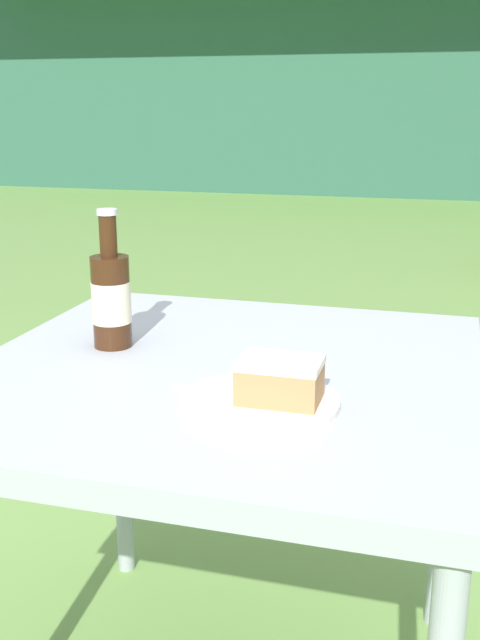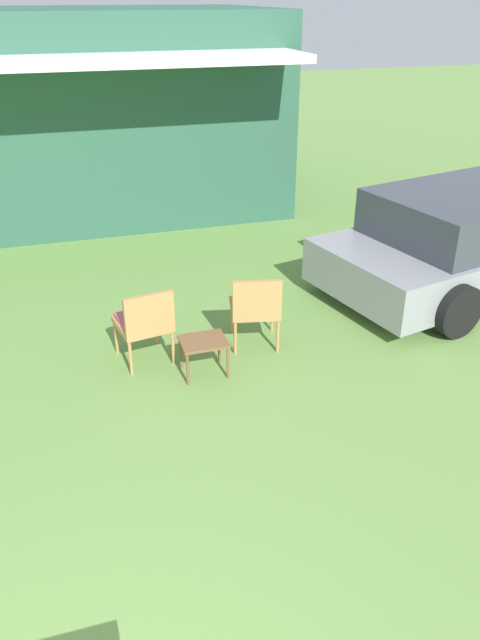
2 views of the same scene
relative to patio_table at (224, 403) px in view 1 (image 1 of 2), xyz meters
The scene contains 5 objects.
cabin_building 10.49m from the patio_table, 94.47° to the left, with size 10.31×5.35×3.31m.
patio_table is the anchor object (origin of this frame).
cake_on_plate 0.21m from the patio_table, 52.00° to the right, with size 0.23×0.23×0.07m.
cola_bottle_near 0.27m from the patio_table, 168.06° to the left, with size 0.07×0.07×0.24m.
fork 0.18m from the patio_table, 73.01° to the right, with size 0.18×0.09×0.01m.
Camera 1 is at (0.34, -1.11, 1.11)m, focal length 42.00 mm.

